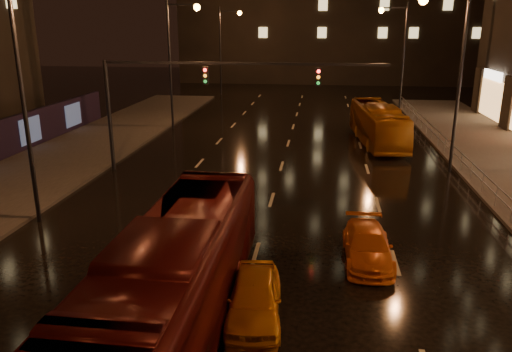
{
  "coord_description": "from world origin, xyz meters",
  "views": [
    {
      "loc": [
        2.16,
        -6.5,
        8.08
      ],
      "look_at": [
        -0.19,
        11.65,
        2.5
      ],
      "focal_mm": 35.0,
      "sensor_mm": 36.0,
      "label": 1
    }
  ],
  "objects_px": {
    "bus_red": "(177,276)",
    "bus_curb": "(378,124)",
    "taxi_far": "(368,246)",
    "taxi_near": "(254,298)"
  },
  "relations": [
    {
      "from": "bus_red",
      "to": "taxi_far",
      "type": "relative_size",
      "value": 2.87
    },
    {
      "from": "taxi_near",
      "to": "taxi_far",
      "type": "xyz_separation_m",
      "value": [
        3.5,
        4.11,
        -0.07
      ]
    },
    {
      "from": "bus_red",
      "to": "taxi_near",
      "type": "xyz_separation_m",
      "value": [
        2.0,
        0.7,
        -0.94
      ]
    },
    {
      "from": "taxi_far",
      "to": "bus_red",
      "type": "bearing_deg",
      "value": -139.53
    },
    {
      "from": "bus_curb",
      "to": "taxi_near",
      "type": "distance_m",
      "value": 23.64
    },
    {
      "from": "taxi_near",
      "to": "bus_red",
      "type": "bearing_deg",
      "value": -165.68
    },
    {
      "from": "bus_curb",
      "to": "taxi_far",
      "type": "height_order",
      "value": "bus_curb"
    },
    {
      "from": "bus_red",
      "to": "bus_curb",
      "type": "xyz_separation_m",
      "value": [
        7.7,
        23.63,
        -0.2
      ]
    },
    {
      "from": "bus_red",
      "to": "taxi_far",
      "type": "bearing_deg",
      "value": 41.48
    },
    {
      "from": "taxi_near",
      "to": "taxi_far",
      "type": "distance_m",
      "value": 5.4
    }
  ]
}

